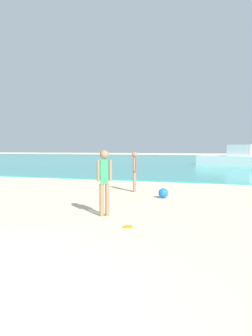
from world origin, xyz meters
name	(u,v)px	position (x,y,z in m)	size (l,w,h in m)	color
water	(191,160)	(0.00, 42.48, 0.03)	(160.00, 60.00, 0.06)	teal
person_standing	(104,179)	(0.14, 4.58, 1.00)	(0.37, 0.23, 1.75)	#936B4C
frisbee	(128,227)	(1.03, 3.73, 0.01)	(0.23, 0.23, 0.03)	orange
person_distant	(135,169)	(-0.17, 8.87, 0.94)	(0.22, 0.38, 1.65)	#936B4C
boat_far	(231,159)	(4.83, 27.52, 0.78)	(6.41, 4.15, 2.08)	white
beach_ball	(163,193)	(1.20, 7.74, 0.18)	(0.36, 0.36, 0.36)	blue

